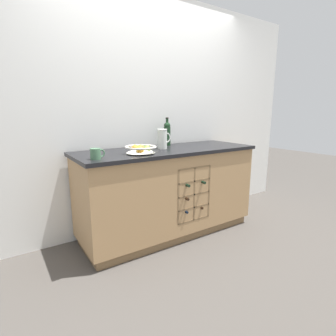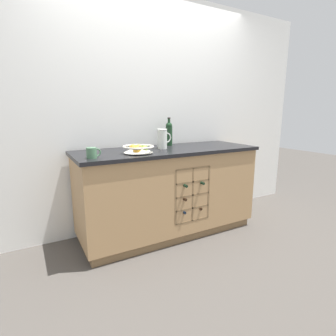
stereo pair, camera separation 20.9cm
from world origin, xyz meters
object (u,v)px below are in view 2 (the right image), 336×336
at_px(fruit_bowl, 138,149).
at_px(white_pitcher, 162,138).
at_px(standing_wine_bottle, 169,133).
at_px(ceramic_mug, 92,153).

height_order(fruit_bowl, white_pitcher, white_pitcher).
bearing_deg(standing_wine_bottle, ceramic_mug, -156.53).
distance_m(white_pitcher, ceramic_mug, 0.80).
xyz_separation_m(fruit_bowl, standing_wine_bottle, (0.53, 0.36, 0.10)).
bearing_deg(fruit_bowl, standing_wine_bottle, 34.45).
bearing_deg(white_pitcher, standing_wine_bottle, 46.37).
bearing_deg(standing_wine_bottle, fruit_bowl, -145.55).
height_order(ceramic_mug, standing_wine_bottle, standing_wine_bottle).
height_order(fruit_bowl, ceramic_mug, ceramic_mug).
relative_size(white_pitcher, ceramic_mug, 1.67).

